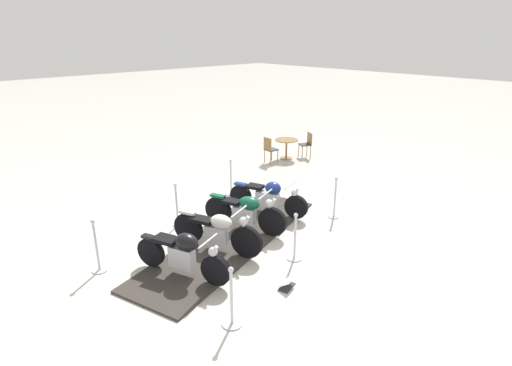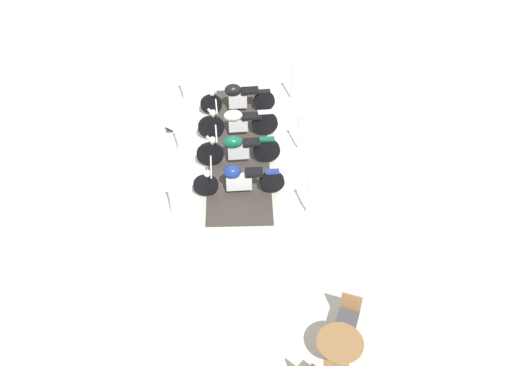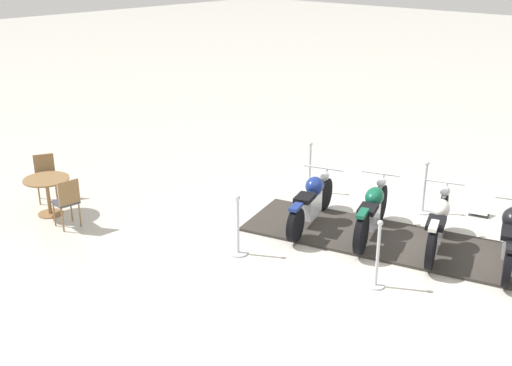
{
  "view_description": "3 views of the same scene",
  "coord_description": "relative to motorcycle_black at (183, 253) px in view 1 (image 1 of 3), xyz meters",
  "views": [
    {
      "loc": [
        6.44,
        -5.43,
        4.53
      ],
      "look_at": [
        -1.16,
        1.9,
        0.62
      ],
      "focal_mm": 28.79,
      "sensor_mm": 36.0,
      "label": 1
    },
    {
      "loc": [
        -3.45,
        11.89,
        10.08
      ],
      "look_at": [
        -0.98,
        1.99,
        0.79
      ],
      "focal_mm": 41.6,
      "sensor_mm": 36.0,
      "label": 2
    },
    {
      "loc": [
        -8.89,
        -4.7,
        4.88
      ],
      "look_at": [
        -1.54,
        2.05,
        1.06
      ],
      "focal_mm": 43.36,
      "sensor_mm": 36.0,
      "label": 3
    }
  ],
  "objects": [
    {
      "name": "motorcycle_forest",
      "position": [
        -0.63,
        2.21,
        -0.02
      ],
      "size": [
        2.07,
        0.93,
        1.01
      ],
      "rotation": [
        0.0,
        0.0,
        0.34
      ],
      "color": "black",
      "rests_on": "display_platform"
    },
    {
      "name": "cafe_chair_across_table",
      "position": [
        -4.05,
        6.55,
        0.02
      ],
      "size": [
        0.43,
        0.43,
        0.96
      ],
      "rotation": [
        0.0,
        0.0,
        1.48
      ],
      "color": "olive",
      "rests_on": "ground_plane"
    },
    {
      "name": "stanchion_right_front",
      "position": [
        1.68,
        -0.23,
        -0.21
      ],
      "size": [
        0.35,
        0.35,
        1.08
      ],
      "color": "silver",
      "rests_on": "ground_plane"
    },
    {
      "name": "stanchion_right_rear",
      "position": [
        0.38,
        4.39,
        -0.13
      ],
      "size": [
        0.28,
        0.28,
        1.1
      ],
      "color": "silver",
      "rests_on": "ground_plane"
    },
    {
      "name": "display_platform",
      "position": [
        -0.5,
        1.65,
        -0.51
      ],
      "size": [
        3.08,
        5.87,
        0.05
      ],
      "primitive_type": "cube",
      "rotation": [
        0.0,
        0.0,
        1.85
      ],
      "color": "#38332D",
      "rests_on": "ground_plane"
    },
    {
      "name": "motorcycle_black",
      "position": [
        0.0,
        0.0,
        0.0
      ],
      "size": [
        2.05,
        0.92,
        0.92
      ],
      "rotation": [
        0.0,
        0.0,
        0.35
      ],
      "color": "black",
      "rests_on": "display_platform"
    },
    {
      "name": "cafe_table",
      "position": [
        -3.98,
        7.37,
        0.03
      ],
      "size": [
        0.86,
        0.86,
        0.74
      ],
      "color": "olive",
      "rests_on": "ground_plane"
    },
    {
      "name": "motorcycle_navy",
      "position": [
        -0.94,
        3.31,
        -0.04
      ],
      "size": [
        2.15,
        0.99,
        0.9
      ],
      "rotation": [
        0.0,
        0.0,
        0.32
      ],
      "color": "black",
      "rests_on": "display_platform"
    },
    {
      "name": "info_placard",
      "position": [
        1.62,
        1.19,
        -0.47
      ],
      "size": [
        0.31,
        0.4,
        0.21
      ],
      "rotation": [
        0.0,
        0.0,
        4.99
      ],
      "color": "#333338",
      "rests_on": "ground_plane"
    },
    {
      "name": "cafe_chair_near_table",
      "position": [
        -3.61,
        8.1,
        0.01
      ],
      "size": [
        0.54,
        0.54,
        0.94
      ],
      "rotation": [
        0.0,
        0.0,
        -2.05
      ],
      "color": "olive",
      "rests_on": "ground_plane"
    },
    {
      "name": "stanchion_left_rear",
      "position": [
        -2.69,
        3.52,
        -0.2
      ],
      "size": [
        0.33,
        0.33,
        1.07
      ],
      "color": "silver",
      "rests_on": "ground_plane"
    },
    {
      "name": "ground_plane",
      "position": [
        -0.5,
        1.65,
        -0.54
      ],
      "size": [
        80.0,
        80.0,
        0.0
      ],
      "primitive_type": "plane",
      "color": "beige"
    },
    {
      "name": "stanchion_right_mid",
      "position": [
        1.03,
        2.08,
        -0.2
      ],
      "size": [
        0.33,
        0.33,
        1.06
      ],
      "color": "silver",
      "rests_on": "ground_plane"
    },
    {
      "name": "motorcycle_cream",
      "position": [
        -0.32,
        1.1,
        -0.01
      ],
      "size": [
        2.08,
        0.92,
        1.04
      ],
      "rotation": [
        0.0,
        0.0,
        0.35
      ],
      "color": "black",
      "rests_on": "display_platform"
    },
    {
      "name": "stanchion_left_front",
      "position": [
        -1.38,
        -1.1,
        -0.14
      ],
      "size": [
        0.3,
        0.3,
        1.14
      ],
      "color": "silver",
      "rests_on": "ground_plane"
    },
    {
      "name": "stanchion_left_mid",
      "position": [
        -2.04,
        1.21,
        -0.13
      ],
      "size": [
        0.28,
        0.28,
        1.11
      ],
      "color": "silver",
      "rests_on": "ground_plane"
    }
  ]
}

